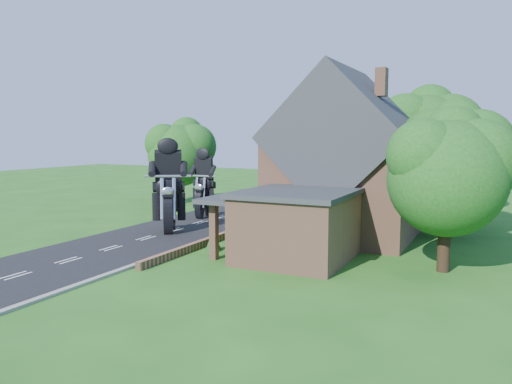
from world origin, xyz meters
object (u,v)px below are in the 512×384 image
at_px(motorcycle_follow, 205,207).
at_px(annex, 295,224).
at_px(garden_wall, 248,227).
at_px(house, 346,165).
at_px(motorcycle_lead, 169,218).

bearing_deg(motorcycle_follow, annex, 139.24).
relative_size(garden_wall, annex, 3.12).
bearing_deg(motorcycle_follow, garden_wall, 148.24).
distance_m(house, motorcycle_follow, 12.08).
height_order(motorcycle_lead, motorcycle_follow, motorcycle_lead).
relative_size(motorcycle_lead, motorcycle_follow, 1.14).
distance_m(annex, motorcycle_lead, 10.21).
xyz_separation_m(garden_wall, house, (6.19, 1.00, 4.14)).
height_order(annex, motorcycle_follow, annex).
xyz_separation_m(house, annex, (-0.62, -6.80, -2.58)).
distance_m(house, motorcycle_lead, 11.55).
relative_size(annex, motorcycle_follow, 4.18).
distance_m(garden_wall, motorcycle_follow, 6.03).
bearing_deg(motorcycle_lead, garden_wall, -177.76).
bearing_deg(annex, motorcycle_follow, 140.55).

